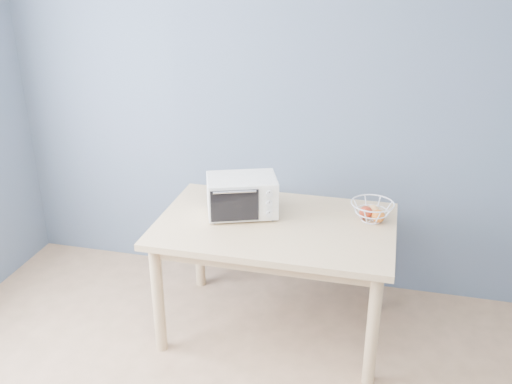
# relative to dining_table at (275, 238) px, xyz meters

# --- Properties ---
(room) EXTENTS (4.01, 4.51, 2.61)m
(room) POSITION_rel_dining_table_xyz_m (-0.04, -1.60, 0.65)
(room) COLOR tan
(room) RESTS_ON ground
(dining_table) EXTENTS (1.40, 0.90, 0.75)m
(dining_table) POSITION_rel_dining_table_xyz_m (0.00, 0.00, 0.00)
(dining_table) COLOR #E0C386
(dining_table) RESTS_ON ground
(toaster_oven) EXTENTS (0.48, 0.42, 0.24)m
(toaster_oven) POSITION_rel_dining_table_xyz_m (-0.24, 0.06, 0.23)
(toaster_oven) COLOR white
(toaster_oven) RESTS_ON dining_table
(fruit_basket) EXTENTS (0.33, 0.33, 0.12)m
(fruit_basket) POSITION_rel_dining_table_xyz_m (0.55, 0.17, 0.16)
(fruit_basket) COLOR silver
(fruit_basket) RESTS_ON dining_table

